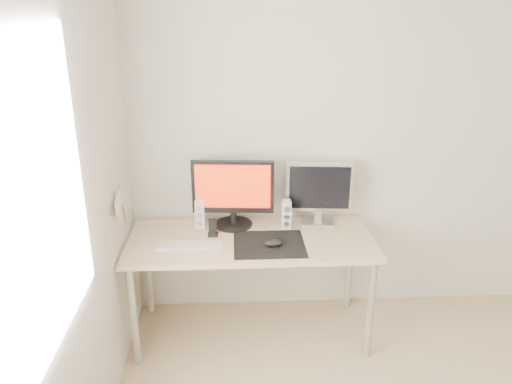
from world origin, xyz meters
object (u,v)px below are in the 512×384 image
second_monitor (319,190)px  speaker_right (286,214)px  mouse (273,243)px  desk (251,248)px  phone_dock (213,231)px  main_monitor (233,191)px  keyboard (190,245)px  speaker_left (200,214)px

second_monitor → speaker_right: second_monitor is taller
mouse → desk: mouse is taller
speaker_right → phone_dock: 0.51m
main_monitor → keyboard: 0.48m
mouse → phone_dock: size_ratio=0.96×
phone_dock → mouse: bearing=-24.7°
mouse → phone_dock: 0.42m
second_monitor → mouse: bearing=-134.5°
main_monitor → phone_dock: (-0.14, -0.15, -0.22)m
speaker_left → main_monitor: bearing=1.7°
speaker_right → keyboard: (-0.63, -0.26, -0.09)m
second_monitor → speaker_right: size_ratio=2.30×
speaker_left → speaker_right: (0.58, -0.04, 0.00)m
desk → keyboard: size_ratio=3.81×
keyboard → phone_dock: size_ratio=3.54×
main_monitor → speaker_right: (0.36, -0.04, -0.16)m
speaker_left → keyboard: size_ratio=0.47×
speaker_left → speaker_right: same height
speaker_right → phone_dock: speaker_right is taller
speaker_left → second_monitor: bearing=2.3°
desk → speaker_right: (0.24, 0.15, 0.18)m
second_monitor → speaker_left: size_ratio=2.30×
mouse → speaker_right: size_ratio=0.58×
main_monitor → phone_dock: main_monitor is taller
desk → main_monitor: (-0.11, 0.19, 0.33)m
main_monitor → phone_dock: bearing=-132.7°
desk → phone_dock: bearing=169.6°
desk → second_monitor: second_monitor is taller
mouse → second_monitor: (0.34, 0.35, 0.22)m
phone_dock → desk: bearing=-10.4°
main_monitor → desk: bearing=-60.0°
mouse → speaker_left: (-0.47, 0.32, 0.07)m
speaker_right → main_monitor: bearing=173.0°
mouse → keyboard: bearing=177.4°
mouse → main_monitor: bearing=127.1°
desk → speaker_right: bearing=31.6°
keyboard → desk: bearing=15.3°
desk → phone_dock: (-0.25, 0.05, 0.11)m
phone_dock → speaker_left: bearing=122.6°
desk → second_monitor: bearing=24.8°
desk → speaker_left: size_ratio=8.14×
mouse → second_monitor: second_monitor is taller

